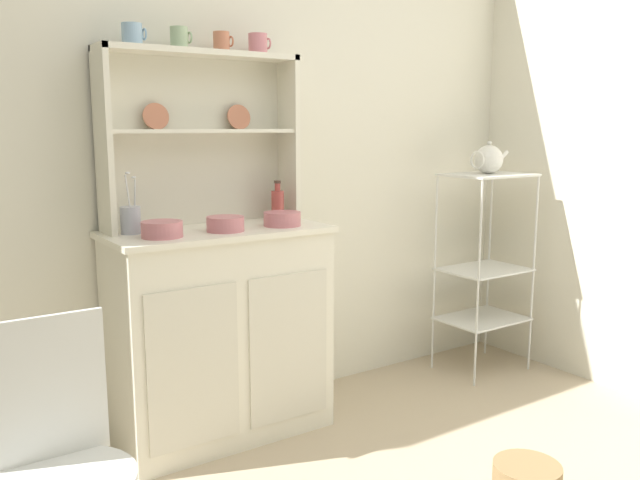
{
  "coord_description": "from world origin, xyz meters",
  "views": [
    {
      "loc": [
        -1.47,
        -1.14,
        1.33
      ],
      "look_at": [
        0.06,
        1.12,
        0.87
      ],
      "focal_mm": 37.1,
      "sensor_mm": 36.0,
      "label": 1
    }
  ],
  "objects_px": {
    "cup_sky_0": "(132,34)",
    "utensil_jar": "(131,219)",
    "jam_bottle": "(278,204)",
    "porcelain_teapot": "(489,159)",
    "hutch_cabinet": "(221,331)",
    "bowl_mixing_large": "(162,229)",
    "hutch_shelf_unit": "(199,126)",
    "wire_chair": "(57,448)",
    "bakers_rack": "(485,253)"
  },
  "relations": [
    {
      "from": "hutch_shelf_unit",
      "to": "cup_sky_0",
      "type": "bearing_deg",
      "value": -171.86
    },
    {
      "from": "bakers_rack",
      "to": "bowl_mixing_large",
      "type": "height_order",
      "value": "bakers_rack"
    },
    {
      "from": "bowl_mixing_large",
      "to": "cup_sky_0",
      "type": "bearing_deg",
      "value": 94.31
    },
    {
      "from": "hutch_shelf_unit",
      "to": "jam_bottle",
      "type": "bearing_deg",
      "value": -12.64
    },
    {
      "from": "cup_sky_0",
      "to": "porcelain_teapot",
      "type": "distance_m",
      "value": 1.91
    },
    {
      "from": "hutch_shelf_unit",
      "to": "utensil_jar",
      "type": "xyz_separation_m",
      "value": [
        -0.34,
        -0.09,
        -0.37
      ]
    },
    {
      "from": "wire_chair",
      "to": "cup_sky_0",
      "type": "height_order",
      "value": "cup_sky_0"
    },
    {
      "from": "bakers_rack",
      "to": "wire_chair",
      "type": "height_order",
      "value": "bakers_rack"
    },
    {
      "from": "wire_chair",
      "to": "utensil_jar",
      "type": "relative_size",
      "value": 3.41
    },
    {
      "from": "wire_chair",
      "to": "jam_bottle",
      "type": "xyz_separation_m",
      "value": [
        1.19,
        0.9,
        0.47
      ]
    },
    {
      "from": "cup_sky_0",
      "to": "jam_bottle",
      "type": "height_order",
      "value": "cup_sky_0"
    },
    {
      "from": "cup_sky_0",
      "to": "porcelain_teapot",
      "type": "height_order",
      "value": "cup_sky_0"
    },
    {
      "from": "hutch_cabinet",
      "to": "bakers_rack",
      "type": "bearing_deg",
      "value": -3.36
    },
    {
      "from": "bakers_rack",
      "to": "utensil_jar",
      "type": "bearing_deg",
      "value": 174.9
    },
    {
      "from": "porcelain_teapot",
      "to": "wire_chair",
      "type": "bearing_deg",
      "value": -163.14
    },
    {
      "from": "wire_chair",
      "to": "cup_sky_0",
      "type": "xyz_separation_m",
      "value": [
        0.57,
        0.94,
        1.17
      ]
    },
    {
      "from": "bowl_mixing_large",
      "to": "utensil_jar",
      "type": "distance_m",
      "value": 0.17
    },
    {
      "from": "bowl_mixing_large",
      "to": "utensil_jar",
      "type": "height_order",
      "value": "utensil_jar"
    },
    {
      "from": "hutch_shelf_unit",
      "to": "wire_chair",
      "type": "height_order",
      "value": "hutch_shelf_unit"
    },
    {
      "from": "wire_chair",
      "to": "utensil_jar",
      "type": "bearing_deg",
      "value": 58.7
    },
    {
      "from": "wire_chair",
      "to": "porcelain_teapot",
      "type": "bearing_deg",
      "value": 15.24
    },
    {
      "from": "wire_chair",
      "to": "utensil_jar",
      "type": "xyz_separation_m",
      "value": [
        0.51,
        0.89,
        0.45
      ]
    },
    {
      "from": "bakers_rack",
      "to": "cup_sky_0",
      "type": "distance_m",
      "value": 2.11
    },
    {
      "from": "hutch_shelf_unit",
      "to": "cup_sky_0",
      "type": "height_order",
      "value": "cup_sky_0"
    },
    {
      "from": "hutch_shelf_unit",
      "to": "utensil_jar",
      "type": "height_order",
      "value": "hutch_shelf_unit"
    },
    {
      "from": "bakers_rack",
      "to": "porcelain_teapot",
      "type": "xyz_separation_m",
      "value": [
        -0.0,
        0.0,
        0.51
      ]
    },
    {
      "from": "hutch_shelf_unit",
      "to": "porcelain_teapot",
      "type": "height_order",
      "value": "hutch_shelf_unit"
    },
    {
      "from": "hutch_cabinet",
      "to": "porcelain_teapot",
      "type": "bearing_deg",
      "value": -3.36
    },
    {
      "from": "hutch_cabinet",
      "to": "jam_bottle",
      "type": "bearing_deg",
      "value": 14.14
    },
    {
      "from": "bakers_rack",
      "to": "jam_bottle",
      "type": "bearing_deg",
      "value": 171.6
    },
    {
      "from": "utensil_jar",
      "to": "hutch_shelf_unit",
      "type": "bearing_deg",
      "value": 14.02
    },
    {
      "from": "hutch_cabinet",
      "to": "utensil_jar",
      "type": "distance_m",
      "value": 0.61
    },
    {
      "from": "hutch_cabinet",
      "to": "bakers_rack",
      "type": "height_order",
      "value": "bakers_rack"
    },
    {
      "from": "cup_sky_0",
      "to": "utensil_jar",
      "type": "height_order",
      "value": "cup_sky_0"
    },
    {
      "from": "wire_chair",
      "to": "bowl_mixing_large",
      "type": "distance_m",
      "value": 1.03
    },
    {
      "from": "jam_bottle",
      "to": "porcelain_teapot",
      "type": "height_order",
      "value": "porcelain_teapot"
    },
    {
      "from": "wire_chair",
      "to": "hutch_shelf_unit",
      "type": "bearing_deg",
      "value": 47.33
    },
    {
      "from": "bakers_rack",
      "to": "wire_chair",
      "type": "distance_m",
      "value": 2.5
    },
    {
      "from": "bakers_rack",
      "to": "bowl_mixing_large",
      "type": "distance_m",
      "value": 1.83
    },
    {
      "from": "hutch_cabinet",
      "to": "wire_chair",
      "type": "distance_m",
      "value": 1.18
    },
    {
      "from": "hutch_cabinet",
      "to": "bowl_mixing_large",
      "type": "height_order",
      "value": "bowl_mixing_large"
    },
    {
      "from": "cup_sky_0",
      "to": "porcelain_teapot",
      "type": "xyz_separation_m",
      "value": [
        1.82,
        -0.21,
        -0.53
      ]
    },
    {
      "from": "cup_sky_0",
      "to": "bowl_mixing_large",
      "type": "distance_m",
      "value": 0.77
    },
    {
      "from": "hutch_shelf_unit",
      "to": "wire_chair",
      "type": "distance_m",
      "value": 1.53
    },
    {
      "from": "hutch_cabinet",
      "to": "porcelain_teapot",
      "type": "height_order",
      "value": "porcelain_teapot"
    },
    {
      "from": "utensil_jar",
      "to": "wire_chair",
      "type": "bearing_deg",
      "value": -119.68
    },
    {
      "from": "bakers_rack",
      "to": "porcelain_teapot",
      "type": "height_order",
      "value": "porcelain_teapot"
    },
    {
      "from": "bowl_mixing_large",
      "to": "bakers_rack",
      "type": "bearing_deg",
      "value": -0.54
    },
    {
      "from": "wire_chair",
      "to": "porcelain_teapot",
      "type": "relative_size",
      "value": 3.51
    },
    {
      "from": "bakers_rack",
      "to": "hutch_shelf_unit",
      "type": "bearing_deg",
      "value": 170.64
    }
  ]
}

